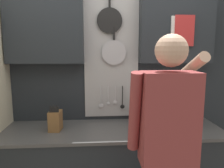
% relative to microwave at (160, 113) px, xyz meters
% --- Properties ---
extents(back_wall_unit, '(2.76, 0.23, 2.39)m').
position_rel_microwave_xyz_m(back_wall_unit, '(-0.47, 0.29, 0.45)').
color(back_wall_unit, '#23282D').
rests_on(back_wall_unit, ground_plane).
extents(microwave, '(0.47, 0.39, 0.32)m').
position_rel_microwave_xyz_m(microwave, '(0.00, 0.00, 0.00)').
color(microwave, silver).
rests_on(microwave, base_cabinet_counter).
extents(knife_block, '(0.12, 0.16, 0.26)m').
position_rel_microwave_xyz_m(knife_block, '(-1.04, 0.00, -0.06)').
color(knife_block, brown).
rests_on(knife_block, base_cabinet_counter).
extents(utensil_crock, '(0.11, 0.11, 0.35)m').
position_rel_microwave_xyz_m(utensil_crock, '(0.40, 0.00, -0.08)').
color(utensil_crock, white).
rests_on(utensil_crock, base_cabinet_counter).
extents(person, '(0.54, 0.66, 1.77)m').
position_rel_microwave_xyz_m(person, '(-0.14, -0.67, 0.02)').
color(person, '#383842').
rests_on(person, ground_plane).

